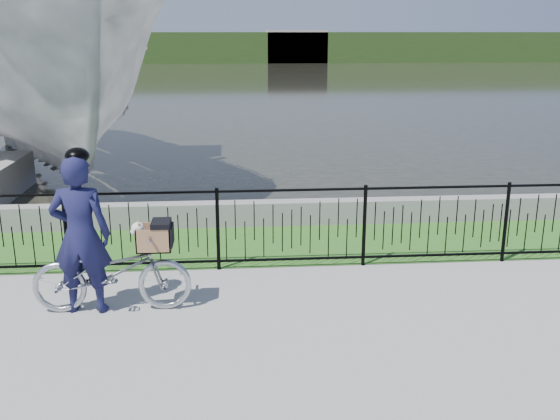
{
  "coord_description": "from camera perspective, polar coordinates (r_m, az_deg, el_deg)",
  "views": [
    {
      "loc": [
        -0.79,
        -6.43,
        3.15
      ],
      "look_at": [
        -0.21,
        1.0,
        1.0
      ],
      "focal_mm": 40.0,
      "sensor_mm": 36.0,
      "label": 1
    }
  ],
  "objects": [
    {
      "name": "ground",
      "position": [
        7.2,
        2.31,
        -9.86
      ],
      "size": [
        120.0,
        120.0,
        0.0
      ],
      "primitive_type": "plane",
      "color": "gray",
      "rests_on": "ground"
    },
    {
      "name": "water",
      "position": [
        39.56,
        -3.42,
        11.49
      ],
      "size": [
        120.0,
        120.0,
        0.0
      ],
      "primitive_type": "plane",
      "color": "#28271E",
      "rests_on": "ground"
    },
    {
      "name": "boat_near",
      "position": [
        15.19,
        -21.59,
        11.74
      ],
      "size": [
        9.1,
        12.1,
        6.21
      ],
      "color": "#B9B8B8",
      "rests_on": "water"
    },
    {
      "name": "quay_wall",
      "position": [
        10.48,
        0.01,
        -0.25
      ],
      "size": [
        60.0,
        0.3,
        0.4
      ],
      "primitive_type": "cube",
      "color": "gray",
      "rests_on": "ground"
    },
    {
      "name": "far_building_left",
      "position": [
        66.69,
        -20.1,
        14.16
      ],
      "size": [
        8.0,
        4.0,
        4.0
      ],
      "primitive_type": "cube",
      "color": "#AEA08C",
      "rests_on": "ground"
    },
    {
      "name": "fence",
      "position": [
        8.47,
        1.08,
        -1.61
      ],
      "size": [
        14.0,
        0.06,
        1.15
      ],
      "primitive_type": null,
      "color": "black",
      "rests_on": "ground"
    },
    {
      "name": "far_treeline",
      "position": [
        66.45,
        -3.96,
        14.63
      ],
      "size": [
        120.0,
        6.0,
        3.0
      ],
      "primitive_type": "cube",
      "color": "#2A441A",
      "rests_on": "ground"
    },
    {
      "name": "bicycle_rig",
      "position": [
        7.46,
        -15.03,
        -5.39
      ],
      "size": [
        1.81,
        0.63,
        1.09
      ],
      "color": "#A7ADB3",
      "rests_on": "ground"
    },
    {
      "name": "cyclist",
      "position": [
        7.39,
        -17.78,
        -2.05
      ],
      "size": [
        0.7,
        0.48,
        1.92
      ],
      "color": "#16163C",
      "rests_on": "ground"
    },
    {
      "name": "grass_strip",
      "position": [
        9.59,
        0.48,
        -3.05
      ],
      "size": [
        60.0,
        2.0,
        0.01
      ],
      "primitive_type": "cube",
      "color": "#316720",
      "rests_on": "ground"
    },
    {
      "name": "far_building_right",
      "position": [
        65.3,
        1.51,
        14.72
      ],
      "size": [
        6.0,
        3.0,
        3.2
      ],
      "primitive_type": "cube",
      "color": "#AEA08C",
      "rests_on": "ground"
    }
  ]
}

